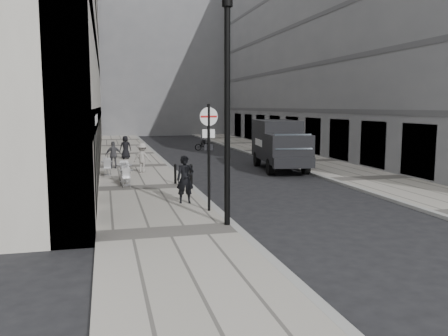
{
  "coord_description": "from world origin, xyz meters",
  "views": [
    {
      "loc": [
        -3.67,
        -10.35,
        3.64
      ],
      "look_at": [
        0.5,
        6.23,
        1.4
      ],
      "focal_mm": 38.0,
      "sensor_mm": 36.0,
      "label": 1
    }
  ],
  "objects_px": {
    "panel_van": "(279,142)",
    "lamppost": "(227,99)",
    "cyclist": "(204,142)",
    "walking_man": "(185,179)",
    "sign_post": "(209,143)"
  },
  "relations": [
    {
      "from": "panel_van",
      "to": "lamppost",
      "type": "bearing_deg",
      "value": -109.89
    },
    {
      "from": "sign_post",
      "to": "cyclist",
      "type": "bearing_deg",
      "value": 73.79
    },
    {
      "from": "sign_post",
      "to": "cyclist",
      "type": "height_order",
      "value": "sign_post"
    },
    {
      "from": "walking_man",
      "to": "cyclist",
      "type": "height_order",
      "value": "walking_man"
    },
    {
      "from": "cyclist",
      "to": "sign_post",
      "type": "bearing_deg",
      "value": -106.06
    },
    {
      "from": "cyclist",
      "to": "lamppost",
      "type": "bearing_deg",
      "value": -104.91
    },
    {
      "from": "walking_man",
      "to": "lamppost",
      "type": "xyz_separation_m",
      "value": [
        0.68,
        -3.48,
        2.85
      ]
    },
    {
      "from": "sign_post",
      "to": "lamppost",
      "type": "bearing_deg",
      "value": -91.36
    },
    {
      "from": "lamppost",
      "to": "panel_van",
      "type": "relative_size",
      "value": 1.08
    },
    {
      "from": "cyclist",
      "to": "panel_van",
      "type": "bearing_deg",
      "value": -87.0
    },
    {
      "from": "sign_post",
      "to": "panel_van",
      "type": "distance_m",
      "value": 11.97
    },
    {
      "from": "walking_man",
      "to": "panel_van",
      "type": "relative_size",
      "value": 0.28
    },
    {
      "from": "lamppost",
      "to": "cyclist",
      "type": "height_order",
      "value": "lamppost"
    },
    {
      "from": "sign_post",
      "to": "walking_man",
      "type": "bearing_deg",
      "value": 105.86
    },
    {
      "from": "lamppost",
      "to": "sign_post",
      "type": "bearing_deg",
      "value": 93.46
    }
  ]
}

